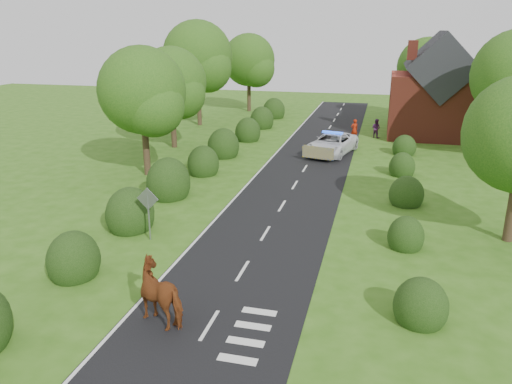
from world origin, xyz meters
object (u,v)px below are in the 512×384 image
(road_sign, at_px, (148,206))
(cow, at_px, (164,296))
(pedestrian_red, at_px, (354,130))
(pedestrian_purple, at_px, (376,128))
(police_van, at_px, (332,144))

(road_sign, height_order, cow, road_sign)
(pedestrian_red, bearing_deg, cow, 50.61)
(pedestrian_red, xyz_separation_m, pedestrian_purple, (1.83, 1.33, -0.05))
(cow, relative_size, pedestrian_purple, 1.43)
(cow, relative_size, pedestrian_red, 1.35)
(road_sign, relative_size, pedestrian_purple, 1.48)
(road_sign, height_order, pedestrian_red, road_sign)
(pedestrian_red, relative_size, pedestrian_purple, 1.06)
(cow, distance_m, pedestrian_red, 30.88)
(road_sign, bearing_deg, pedestrian_purple, 69.88)
(cow, bearing_deg, road_sign, -130.58)
(road_sign, bearing_deg, police_van, 71.34)
(road_sign, xyz_separation_m, pedestrian_red, (7.67, 24.60, -0.75))
(police_van, xyz_separation_m, pedestrian_purple, (3.15, 7.15, 0.04))
(police_van, relative_size, pedestrian_red, 3.51)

